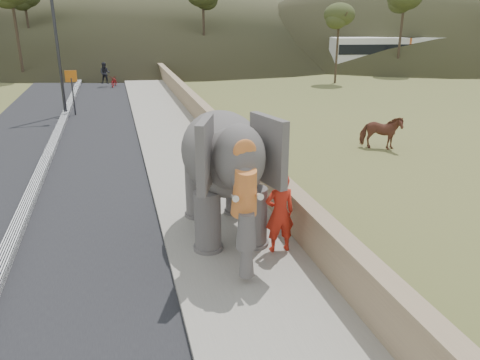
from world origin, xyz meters
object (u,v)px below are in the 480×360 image
object	(u,v)px
lamppost	(61,21)
elephant_and_man	(224,171)
motorcyclist	(109,77)
cow	(381,132)

from	to	relation	value
lamppost	elephant_and_man	bearing A→B (deg)	-73.97
motorcyclist	cow	bearing A→B (deg)	-62.94
elephant_and_man	motorcyclist	distance (m)	26.77
cow	lamppost	bearing A→B (deg)	81.05
cow	motorcyclist	size ratio (longest dim) A/B	0.90
lamppost	cow	size ratio (longest dim) A/B	4.87
lamppost	elephant_and_man	size ratio (longest dim) A/B	1.83
cow	elephant_and_man	world-z (taller)	elephant_and_man
lamppost	motorcyclist	distance (m)	11.23
cow	motorcyclist	distance (m)	23.14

